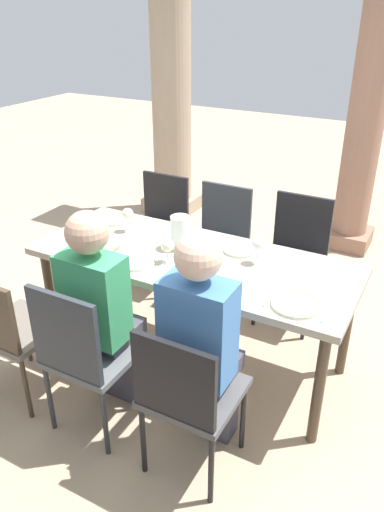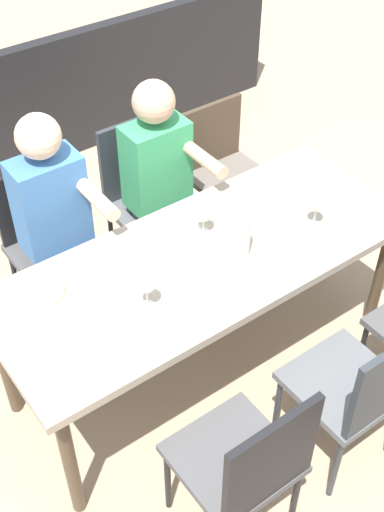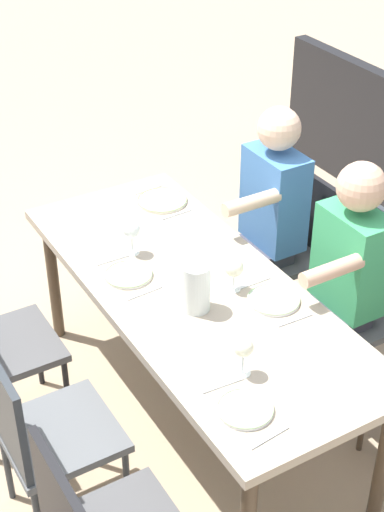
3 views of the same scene
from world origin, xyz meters
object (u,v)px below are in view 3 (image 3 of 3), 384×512
water_pitcher (196,289)px  wine_glass_1 (234,268)px  diner_woman_green (339,283)px  chair_east_south (288,241)px  plate_3 (162,200)px  wine_glass_2 (131,230)px  dining_table (194,301)px  chair_mid_north (39,429)px  plate_0 (245,409)px  plate_2 (128,274)px  wine_glass_0 (243,348)px  diner_man_white (263,220)px  plate_1 (274,300)px  chair_mid_south (366,297)px

water_pitcher → wine_glass_1: bearing=-81.5°
diner_woman_green → wine_glass_1: bearing=77.3°
chair_east_south → plate_3: bearing=61.1°
wine_glass_2 → dining_table: bearing=-163.9°
dining_table → chair_mid_north: (-0.21, 0.82, -0.17)m
plate_3 → plate_0: bearing=162.4°
plate_2 → plate_3: 0.68m
diner_woman_green → wine_glass_0: diner_woman_green is taller
plate_0 → dining_table: bearing=-17.1°
plate_2 → plate_0: bearing=179.0°
chair_mid_north → plate_3: chair_mid_north is taller
diner_man_white → plate_0: diner_man_white is taller
plate_2 → wine_glass_2: 0.22m
plate_1 → plate_2: same height
plate_1 → water_pitcher: size_ratio=1.05×
chair_mid_north → plate_3: bearing=-48.6°
wine_glass_0 → chair_east_south: bearing=-44.2°
chair_mid_north → plate_2: 0.79m
chair_east_south → plate_0: size_ratio=4.31×
diner_woman_green → wine_glass_1: size_ratio=8.28×
chair_mid_south → wine_glass_1: size_ratio=6.12×
wine_glass_0 → water_pitcher: bearing=-7.2°
wine_glass_0 → wine_glass_2: wine_glass_2 is taller
plate_2 → plate_3: (0.51, -0.45, -0.00)m
chair_east_south → wine_glass_2: wine_glass_2 is taller
dining_table → plate_3: size_ratio=7.78×
chair_east_south → water_pitcher: 1.10m
plate_2 → water_pitcher: 0.39m
dining_table → plate_2: bearing=43.2°
wine_glass_2 → plate_3: size_ratio=0.66×
wine_glass_0 → plate_3: size_ratio=0.65×
chair_mid_south → plate_0: 1.20m
chair_mid_south → plate_1: 0.64m
dining_table → water_pitcher: bearing=151.5°
chair_east_south → diner_man_white: size_ratio=0.68×
dining_table → chair_mid_south: chair_mid_south is taller
plate_3 → water_pitcher: bearing=160.3°
plate_0 → plate_2: same height
chair_mid_north → dining_table: bearing=-75.8°
diner_man_white → plate_3: bearing=51.8°
chair_mid_north → wine_glass_0: 0.87m
chair_east_south → water_pitcher: (-0.54, 0.89, 0.35)m
chair_mid_north → plate_0: bearing=-131.3°
chair_mid_south → plate_1: size_ratio=4.21×
chair_mid_north → wine_glass_0: bearing=-117.1°
wine_glass_0 → plate_1: bearing=-49.6°
wine_glass_2 → plate_3: wine_glass_2 is taller
diner_man_white → water_pitcher: bearing=126.6°
wine_glass_1 → wine_glass_2: bearing=27.3°
chair_east_south → dining_table: bearing=116.4°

